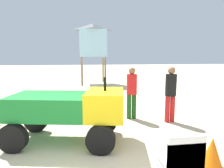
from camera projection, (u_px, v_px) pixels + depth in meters
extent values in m
cube|color=#197A2D|center=(52.00, 106.00, 4.38)|extent=(1.97, 1.41, 0.50)
cube|color=yellow|center=(105.00, 104.00, 4.32)|extent=(0.99, 1.23, 0.60)
cylinder|color=black|center=(105.00, 84.00, 4.26)|extent=(0.07, 0.07, 0.30)
cylinder|color=black|center=(105.00, 121.00, 4.95)|extent=(0.62, 0.29, 0.60)
cylinder|color=black|center=(101.00, 140.00, 3.87)|extent=(0.62, 0.29, 0.60)
cylinder|color=black|center=(36.00, 120.00, 5.03)|extent=(0.62, 0.29, 0.60)
cylinder|color=black|center=(13.00, 138.00, 3.95)|extent=(0.62, 0.29, 0.60)
cube|color=white|center=(186.00, 166.00, 2.35)|extent=(0.48, 0.04, 0.40)
cube|color=white|center=(177.00, 164.00, 2.58)|extent=(0.48, 0.48, 0.04)
cube|color=white|center=(186.00, 159.00, 2.34)|extent=(0.48, 0.04, 0.40)
cube|color=white|center=(177.00, 158.00, 2.57)|extent=(0.48, 0.48, 0.04)
cube|color=white|center=(187.00, 152.00, 2.33)|extent=(0.48, 0.04, 0.40)
cylinder|color=#194C19|center=(129.00, 106.00, 6.07)|extent=(0.14, 0.14, 0.79)
cylinder|color=#194C19|center=(134.00, 106.00, 6.09)|extent=(0.14, 0.14, 0.79)
cylinder|color=red|center=(132.00, 84.00, 5.98)|extent=(0.32, 0.32, 0.62)
sphere|color=#9E6B47|center=(132.00, 71.00, 5.92)|extent=(0.21, 0.21, 0.21)
cylinder|color=red|center=(167.00, 109.00, 5.75)|extent=(0.14, 0.14, 0.80)
cylinder|color=red|center=(172.00, 109.00, 5.78)|extent=(0.14, 0.14, 0.80)
cylinder|color=black|center=(171.00, 85.00, 5.66)|extent=(0.32, 0.32, 0.64)
sphere|color=#9E6B47|center=(172.00, 70.00, 5.60)|extent=(0.22, 0.22, 0.22)
cylinder|color=olive|center=(82.00, 71.00, 12.78)|extent=(0.12, 0.12, 1.90)
cylinder|color=olive|center=(105.00, 71.00, 13.00)|extent=(0.12, 0.12, 1.90)
cylinder|color=olive|center=(82.00, 70.00, 14.31)|extent=(0.12, 0.12, 1.90)
cylinder|color=olive|center=(103.00, 70.00, 14.53)|extent=(0.12, 0.12, 1.90)
cube|color=#A3D7EF|center=(93.00, 44.00, 13.39)|extent=(1.80, 1.80, 1.80)
pyramid|color=#4C5156|center=(93.00, 27.00, 13.22)|extent=(1.98, 1.98, 0.45)
cone|color=orange|center=(212.00, 152.00, 3.48)|extent=(0.37, 0.37, 0.52)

